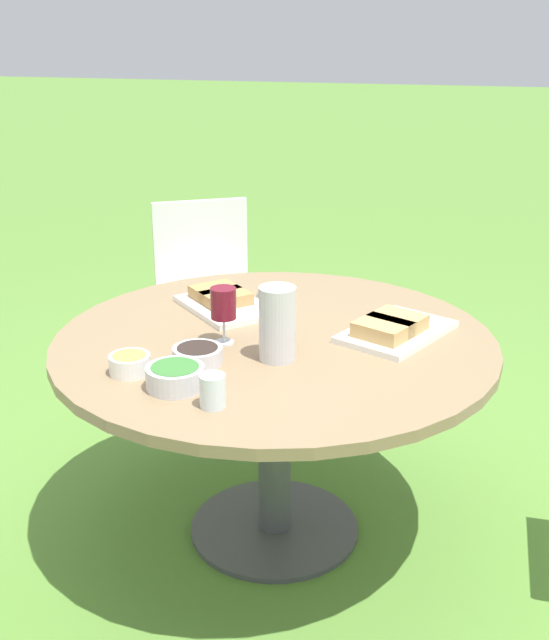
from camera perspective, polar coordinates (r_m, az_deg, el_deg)
name	(u,v)px	position (r m, az deg, el deg)	size (l,w,h in m)	color
ground_plane	(274,529)	(2.89, 0.00, -14.66)	(40.00, 40.00, 0.00)	#5B8C38
dining_table	(274,367)	(2.58, 0.00, -3.38)	(1.40, 1.40, 0.72)	#4C4C51
chair_far_back	(206,283)	(3.71, -4.87, 2.62)	(0.59, 0.58, 0.89)	white
water_pitcher	(277,323)	(2.34, 0.19, -0.25)	(0.12, 0.11, 0.22)	silver
wine_glass	(223,305)	(2.46, -3.65, 1.10)	(0.08, 0.08, 0.18)	silver
platter_bread_main	(223,301)	(2.80, -3.65, 1.36)	(0.42, 0.42, 0.06)	white
platter_charcuterie	(393,329)	(2.57, 8.44, -0.61)	(0.38, 0.45, 0.07)	white
bowl_fries	(130,363)	(2.32, -10.26, -3.03)	(0.12, 0.12, 0.06)	white
bowl_salad	(175,376)	(2.21, -7.08, -3.96)	(0.16, 0.16, 0.06)	silver
bowl_olives	(198,354)	(2.36, -5.49, -2.45)	(0.15, 0.15, 0.05)	silver
cup_water_near	(213,391)	(2.09, -4.43, -5.05)	(0.07, 0.07, 0.09)	silver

